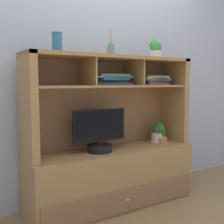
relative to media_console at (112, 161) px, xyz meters
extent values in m
cube|color=olive|center=(0.00, -0.01, -0.42)|extent=(6.00, 6.00, 0.02)
cube|color=#A7AEBE|center=(0.00, 0.26, 0.99)|extent=(6.00, 0.02, 2.80)
cube|color=#9B7546|center=(0.00, -0.01, -0.15)|extent=(1.58, 0.48, 0.52)
cube|color=#88603F|center=(0.00, -0.25, -0.28)|extent=(1.51, 0.01, 0.21)
sphere|color=silver|center=(0.00, -0.26, -0.28)|extent=(0.02, 0.02, 0.02)
cube|color=#9B7546|center=(-0.76, -0.01, 0.54)|extent=(0.06, 0.38, 0.84)
cube|color=#9B7546|center=(0.76, -0.01, 0.54)|extent=(0.06, 0.38, 0.84)
cube|color=#88603F|center=(0.00, 0.17, 0.52)|extent=(1.52, 0.02, 0.81)
cube|color=#9B7546|center=(0.00, -0.01, 0.94)|extent=(1.58, 0.38, 0.03)
cube|color=#9B7546|center=(0.00, -0.01, 0.69)|extent=(1.46, 0.34, 0.02)
cube|color=#9B7546|center=(-0.24, -0.01, 0.81)|extent=(0.02, 0.32, 0.23)
cube|color=#9B7546|center=(0.24, -0.01, 0.81)|extent=(0.02, 0.32, 0.23)
cylinder|color=black|center=(-0.15, -0.05, 0.15)|extent=(0.22, 0.22, 0.06)
cylinder|color=black|center=(-0.15, -0.05, 0.19)|extent=(0.04, 0.04, 0.03)
cube|color=black|center=(-0.15, -0.05, 0.35)|extent=(0.50, 0.03, 0.29)
cube|color=black|center=(-0.15, -0.06, 0.35)|extent=(0.47, 0.00, 0.26)
cylinder|color=beige|center=(0.56, 0.00, 0.16)|extent=(0.14, 0.14, 0.10)
cylinder|color=beige|center=(0.56, 0.00, 0.12)|extent=(0.16, 0.16, 0.01)
ellipsoid|color=#27632E|center=(0.59, -0.01, 0.25)|extent=(0.07, 0.05, 0.14)
ellipsoid|color=#27632E|center=(0.58, 0.03, 0.26)|extent=(0.07, 0.05, 0.11)
ellipsoid|color=#27632E|center=(0.55, 0.02, 0.25)|extent=(0.08, 0.07, 0.09)
ellipsoid|color=#27632E|center=(0.53, -0.01, 0.24)|extent=(0.04, 0.05, 0.08)
ellipsoid|color=#27632E|center=(0.55, -0.01, 0.26)|extent=(0.06, 0.05, 0.13)
ellipsoid|color=#27632E|center=(0.57, -0.03, 0.25)|extent=(0.08, 0.07, 0.11)
cylinder|color=#B17C49|center=(0.57, -0.04, 0.14)|extent=(0.11, 0.11, 0.06)
cylinder|color=#B17C49|center=(0.57, -0.04, 0.12)|extent=(0.12, 0.12, 0.01)
ellipsoid|color=#256224|center=(0.58, -0.04, 0.25)|extent=(0.05, 0.04, 0.08)
ellipsoid|color=#256224|center=(0.56, -0.03, 0.20)|extent=(0.06, 0.05, 0.06)
ellipsoid|color=#256224|center=(0.57, -0.06, 0.22)|extent=(0.04, 0.08, 0.09)
cube|color=#A4372C|center=(0.47, 0.00, 0.71)|extent=(0.28, 0.25, 0.02)
cube|color=#39343D|center=(0.46, 0.00, 0.73)|extent=(0.28, 0.24, 0.02)
cube|color=navy|center=(0.46, 0.00, 0.75)|extent=(0.33, 0.23, 0.01)
cube|color=#B48E28|center=(0.47, -0.01, 0.76)|extent=(0.37, 0.23, 0.02)
cube|color=#517D67|center=(0.46, 0.00, 0.78)|extent=(0.26, 0.25, 0.02)
cube|color=#383B4E|center=(-0.01, 0.01, 0.71)|extent=(0.36, 0.24, 0.02)
cube|color=#28393A|center=(-0.01, 0.02, 0.73)|extent=(0.30, 0.17, 0.02)
cube|color=#255986|center=(-0.01, 0.02, 0.75)|extent=(0.32, 0.27, 0.02)
cube|color=gray|center=(0.00, 0.02, 0.77)|extent=(0.40, 0.23, 0.01)
cube|color=#457F6A|center=(0.00, 0.02, 0.79)|extent=(0.30, 0.22, 0.02)
cylinder|color=slate|center=(0.00, 0.02, 1.01)|extent=(0.07, 0.07, 0.10)
cylinder|color=slate|center=(0.00, 0.02, 1.07)|extent=(0.03, 0.03, 0.02)
cylinder|color=tan|center=(0.00, 0.02, 1.13)|extent=(0.00, 0.02, 0.14)
cylinder|color=tan|center=(0.00, 0.02, 1.13)|extent=(0.02, 0.02, 0.14)
cylinder|color=tan|center=(0.00, 0.02, 1.13)|extent=(0.03, 0.01, 0.14)
cylinder|color=tan|center=(0.00, 0.02, 1.13)|extent=(0.01, 0.02, 0.14)
cylinder|color=tan|center=(0.00, 0.01, 1.13)|extent=(0.02, 0.03, 0.14)
cylinder|color=tan|center=(0.00, 0.01, 1.13)|extent=(0.04, 0.01, 0.14)
cylinder|color=tan|center=(0.00, 0.01, 1.13)|extent=(0.02, 0.02, 0.14)
cylinder|color=beige|center=(0.51, 0.00, 1.00)|extent=(0.11, 0.11, 0.08)
cylinder|color=beige|center=(0.51, 0.00, 0.96)|extent=(0.13, 0.13, 0.01)
ellipsoid|color=green|center=(0.54, 0.00, 1.06)|extent=(0.07, 0.05, 0.10)
ellipsoid|color=green|center=(0.52, 0.04, 1.10)|extent=(0.08, 0.04, 0.11)
ellipsoid|color=green|center=(0.50, 0.03, 1.09)|extent=(0.06, 0.06, 0.10)
ellipsoid|color=green|center=(0.48, 0.00, 1.07)|extent=(0.05, 0.07, 0.14)
ellipsoid|color=green|center=(0.49, -0.02, 1.08)|extent=(0.07, 0.05, 0.09)
ellipsoid|color=green|center=(0.53, -0.01, 1.06)|extent=(0.07, 0.06, 0.14)
cylinder|color=#306682|center=(-0.51, -0.01, 1.03)|extent=(0.08, 0.08, 0.15)
torus|color=#306682|center=(-0.51, -0.01, 1.11)|extent=(0.08, 0.08, 0.01)
camera|label=1|loc=(-1.34, -2.18, 0.72)|focal=45.42mm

